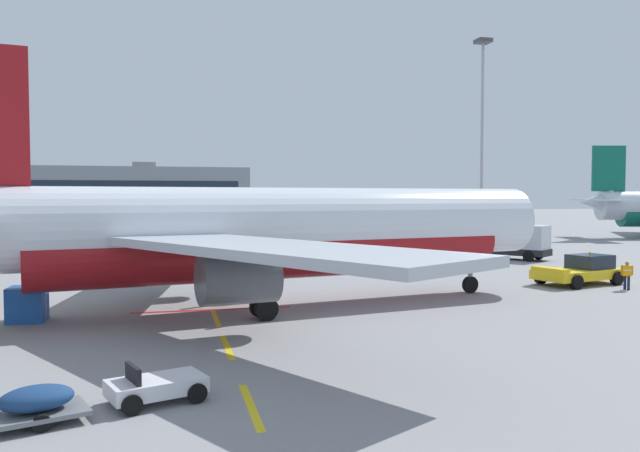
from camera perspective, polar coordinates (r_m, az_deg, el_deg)
The scene contains 11 objects.
ground at distance 56.04m, azimuth 12.06°, elevation -3.25°, with size 400.00×400.00×0.00m, color gray.
apron_paint_markings at distance 47.72m, azimuth -10.91°, elevation -4.27°, with size 8.00×94.53×0.01m.
airliner_foreground at distance 32.46m, azimuth -4.27°, elevation -0.50°, with size 34.69×34.01×12.20m.
pushback_tug at distance 44.86m, azimuth 22.42°, elevation -3.72°, with size 6.52×4.32×2.08m.
airliner_far_right at distance 108.01m, azimuth -26.86°, elevation 1.27°, with size 30.48×31.34×11.14m.
catering_truck at distance 60.37m, azimuth 16.89°, elevation -1.32°, with size 6.11×7.04×3.14m.
baggage_train at distance 18.08m, azimuth -24.03°, elevation -14.37°, with size 8.58×4.32×1.14m.
ground_crew_worker at distance 43.24m, azimuth 25.89°, elevation -3.88°, with size 0.58×0.45×1.75m.
uld_cargo_container at distance 32.25m, azimuth -24.84°, elevation -6.40°, with size 1.63×1.60×1.60m.
apron_light_mast_far at distance 83.24m, azimuth 14.39°, elevation 9.51°, with size 1.80×1.80×25.37m.
terminal_satellite at distance 176.52m, azimuth -19.20°, elevation 2.83°, with size 76.27×24.38×14.75m.
Camera 1 is at (15.82, -10.22, 5.76)m, focal length 35.58 mm.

